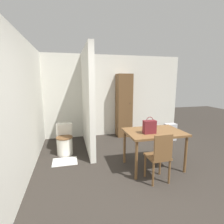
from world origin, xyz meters
name	(u,v)px	position (x,y,z in m)	size (l,w,h in m)	color
ground_plane	(163,209)	(0.00, 0.00, 0.00)	(16.00, 16.00, 0.00)	#2D2823
wall_back	(107,96)	(0.00, 3.51, 1.25)	(4.84, 0.12, 2.50)	silver
wall_left	(27,106)	(-1.98, 1.73, 1.25)	(0.12, 4.45, 2.50)	silver
partition_wall	(87,100)	(-0.74, 2.51, 1.25)	(0.12, 1.89, 2.50)	silver
dining_table	(154,135)	(0.41, 1.12, 0.67)	(1.11, 0.79, 0.75)	brown
wooden_chair	(159,156)	(0.26, 0.61, 0.48)	(0.37, 0.37, 0.88)	brown
toilet	(65,141)	(-1.33, 2.26, 0.30)	(0.38, 0.53, 0.70)	silver
handbag	(149,127)	(0.25, 1.01, 0.88)	(0.24, 0.12, 0.32)	maroon
wooden_cabinet	(124,106)	(0.47, 3.24, 0.96)	(0.45, 0.42, 1.93)	brown
bath_mat	(65,162)	(-1.33, 1.78, 0.01)	(0.52, 0.40, 0.01)	silver
space_heater	(170,132)	(1.65, 2.48, 0.25)	(0.33, 0.20, 0.49)	#BCBCC1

